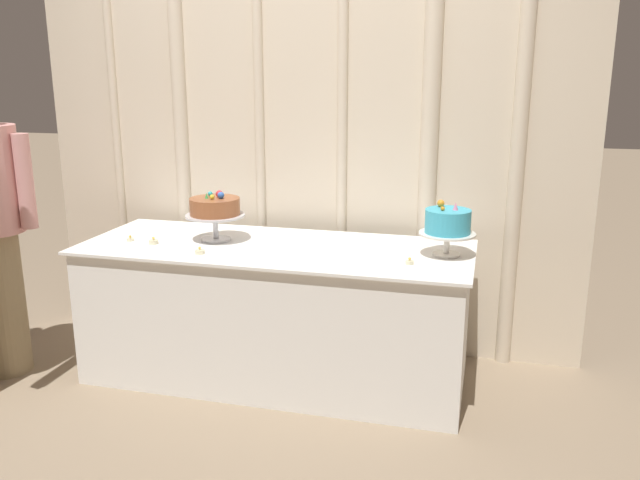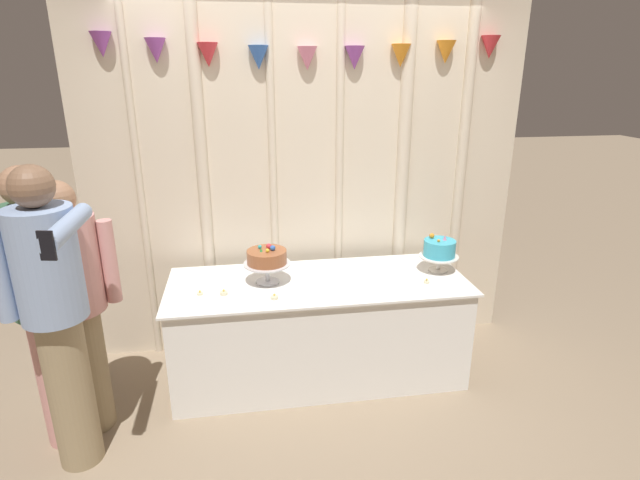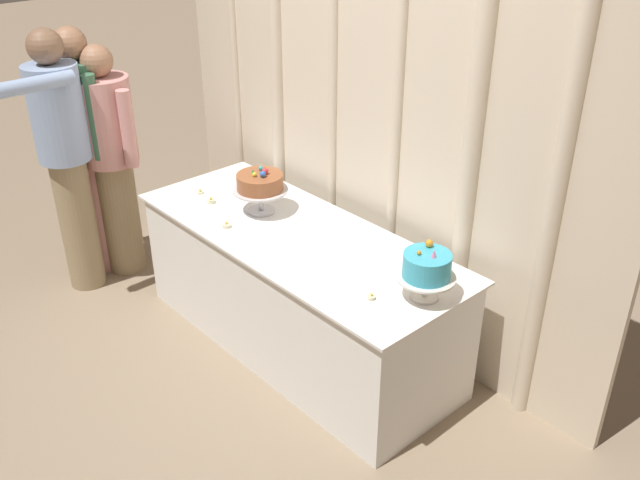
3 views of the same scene
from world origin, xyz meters
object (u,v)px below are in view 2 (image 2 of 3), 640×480
Objects in this scene: tealight_near_left at (224,293)px; guest_man_pink_jacket at (74,302)px; cake_display_nearleft at (267,259)px; tealight_far_left at (200,293)px; tealight_near_right at (274,297)px; guest_girl_blue_dress at (55,310)px; cake_table at (318,328)px; guest_man_dark_suit at (44,300)px; cake_display_nearright at (439,250)px; tealight_far_right at (427,282)px.

tealight_near_left is 0.86m from guest_man_pink_jacket.
cake_display_nearleft is 1.17m from guest_man_pink_jacket.
tealight_near_left is at bearing -152.64° from cake_display_nearleft.
tealight_far_left is 0.82× the size of tealight_near_left.
tealight_near_right is 0.03× the size of guest_girl_blue_dress.
cake_table is 1.71m from guest_man_dark_suit.
guest_man_pink_jacket is 0.32m from guest_girl_blue_dress.
cake_display_nearright is 0.17× the size of guest_man_dark_suit.
tealight_far_left is 0.72m from guest_man_pink_jacket.
cake_table is at bearing 23.30° from guest_girl_blue_dress.
guest_girl_blue_dress is (-1.13, -0.39, 0.20)m from tealight_near_right.
tealight_near_right reaches higher than tealight_far_right.
tealight_near_right is at bearing -84.36° from cake_display_nearleft.
cake_table is 41.17× the size of tealight_near_right.
cake_display_nearleft is at bearing 27.36° from tealight_near_left.
guest_man_pink_jacket is at bearing -166.64° from tealight_near_left.
cake_display_nearleft is 6.57× the size of tealight_near_left.
cake_table is 7.33× the size of cake_display_nearright.
cake_display_nearleft is 1.28m from guest_girl_blue_dress.
cake_table is at bearing 7.29° from tealight_far_left.
guest_man_dark_suit is 0.98× the size of guest_girl_blue_dress.
guest_girl_blue_dress is at bearing -149.65° from cake_display_nearleft.
cake_display_nearright is (0.87, 0.04, 0.52)m from cake_table.
tealight_near_right is at bearing 8.37° from guest_man_dark_suit.
tealight_near_right is at bearing -166.99° from cake_display_nearright.
tealight_far_left is 0.03× the size of guest_man_pink_jacket.
cake_display_nearleft is 0.20× the size of guest_man_pink_jacket.
cake_display_nearleft is at bearing 30.35° from guest_girl_blue_dress.
tealight_far_left is at bearing -175.22° from cake_display_nearright.
tealight_far_right is 2.22m from guest_girl_blue_dress.
guest_girl_blue_dress reaches higher than tealight_near_left.
guest_man_pink_jacket reaches higher than cake_table.
tealight_far_right is at bearing -2.08° from tealight_far_left.
tealight_near_left is 0.33m from tealight_near_right.
tealight_far_right is at bearing 6.66° from guest_man_dark_suit.
tealight_near_right is 1.28m from guest_man_dark_suit.
guest_man_pink_jacket is (-2.32, -0.36, -0.05)m from cake_display_nearright.
tealight_near_left is 0.03× the size of guest_man_dark_suit.
guest_man_dark_suit reaches higher than cake_table.
tealight_near_left is (0.15, -0.02, 0.00)m from tealight_far_left.
tealight_near_right is 1.15m from guest_man_pink_jacket.
tealight_far_left is 0.02× the size of guest_girl_blue_dress.
guest_girl_blue_dress reaches higher than guest_man_pink_jacket.
tealight_far_left is (-1.65, -0.14, -0.15)m from cake_display_nearright.
guest_man_pink_jacket is at bearing -167.58° from cake_table.
cake_display_nearleft is 1.14× the size of cake_display_nearright.
guest_girl_blue_dress is (-0.67, -0.52, 0.20)m from tealight_far_left.
cake_table is at bearing 11.16° from tealight_near_left.
cake_display_nearleft is (-0.34, 0.03, 0.54)m from cake_table.
tealight_far_right is (1.49, -0.05, 0.00)m from tealight_far_left.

